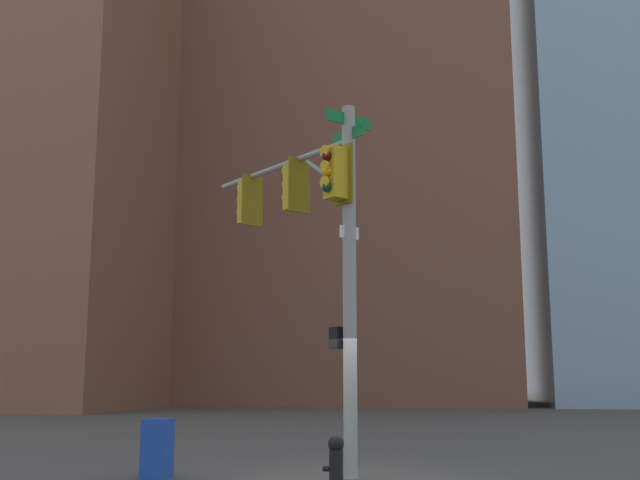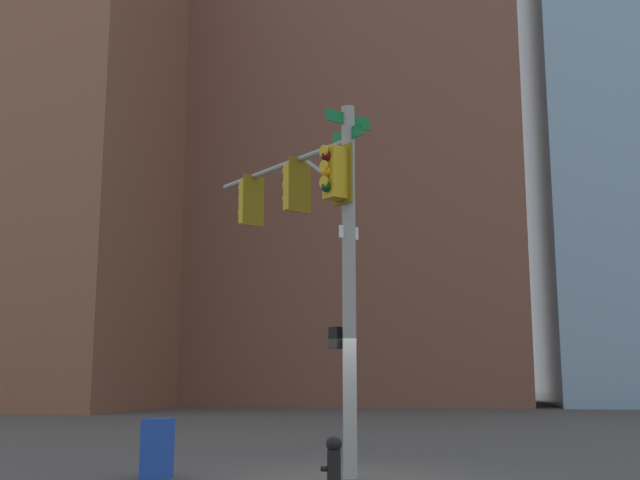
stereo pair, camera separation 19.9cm
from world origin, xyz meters
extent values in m
plane|color=#423F3D|center=(0.00, 0.00, 0.00)|extent=(200.00, 200.00, 0.00)
cylinder|color=gray|center=(-0.03, 0.08, 3.49)|extent=(0.26, 0.26, 6.99)
cylinder|color=gray|center=(1.67, -1.50, 6.30)|extent=(3.49, 3.25, 0.12)
cylinder|color=gray|center=(0.58, -0.49, 5.85)|extent=(0.82, 0.77, 0.75)
cube|color=#0F6B33|center=(-0.03, 0.08, 6.74)|extent=(0.77, 0.83, 0.24)
cube|color=#0F6B33|center=(-0.03, 0.08, 6.44)|extent=(0.70, 0.65, 0.24)
cube|color=white|center=(-0.03, 0.08, 4.50)|extent=(0.33, 0.35, 0.24)
cube|color=gold|center=(1.28, -1.13, 5.74)|extent=(0.48, 0.48, 1.00)
cube|color=#775E0F|center=(1.14, -1.00, 5.74)|extent=(0.40, 0.43, 1.16)
sphere|color=#470A07|center=(1.43, -1.27, 6.04)|extent=(0.20, 0.20, 0.20)
cylinder|color=gold|center=(1.48, -1.32, 6.13)|extent=(0.19, 0.20, 0.23)
sphere|color=#4C330A|center=(1.43, -1.27, 5.74)|extent=(0.20, 0.20, 0.20)
cylinder|color=gold|center=(1.48, -1.32, 5.83)|extent=(0.19, 0.20, 0.23)
sphere|color=green|center=(1.43, -1.27, 5.44)|extent=(0.20, 0.20, 0.20)
cylinder|color=gold|center=(1.48, -1.32, 5.53)|extent=(0.19, 0.20, 0.23)
cube|color=gold|center=(2.59, -2.35, 5.74)|extent=(0.48, 0.48, 1.00)
cube|color=#775E0F|center=(2.45, -2.22, 5.74)|extent=(0.40, 0.43, 1.16)
sphere|color=#470A07|center=(2.74, -2.49, 6.04)|extent=(0.20, 0.20, 0.20)
cylinder|color=gold|center=(2.79, -2.54, 6.13)|extent=(0.19, 0.20, 0.23)
sphere|color=#4C330A|center=(2.74, -2.49, 5.74)|extent=(0.20, 0.20, 0.20)
cylinder|color=gold|center=(2.79, -2.54, 5.83)|extent=(0.19, 0.20, 0.23)
sphere|color=green|center=(2.74, -2.49, 5.44)|extent=(0.20, 0.20, 0.20)
cylinder|color=gold|center=(2.79, -2.54, 5.53)|extent=(0.19, 0.20, 0.23)
cube|color=gold|center=(0.19, 0.32, 5.60)|extent=(0.48, 0.48, 1.00)
cube|color=#775E0F|center=(0.06, 0.18, 5.60)|extent=(0.43, 0.40, 1.16)
sphere|color=#470A07|center=(0.33, 0.47, 5.90)|extent=(0.20, 0.20, 0.20)
cylinder|color=gold|center=(0.38, 0.52, 5.99)|extent=(0.20, 0.19, 0.23)
sphere|color=#F29E0C|center=(0.33, 0.47, 5.60)|extent=(0.20, 0.20, 0.20)
cylinder|color=gold|center=(0.38, 0.52, 5.69)|extent=(0.20, 0.19, 0.23)
sphere|color=#0A3819|center=(0.33, 0.47, 5.30)|extent=(0.20, 0.20, 0.20)
cylinder|color=gold|center=(0.38, 0.52, 5.39)|extent=(0.20, 0.19, 0.23)
cube|color=black|center=(0.17, -0.11, 2.52)|extent=(0.43, 0.44, 0.40)
cube|color=#EA5914|center=(0.27, -0.20, 2.52)|extent=(0.19, 0.20, 0.28)
cylinder|color=black|center=(-0.01, 1.88, 0.33)|extent=(0.22, 0.22, 0.65)
sphere|color=black|center=(-0.01, 1.88, 0.74)|extent=(0.26, 0.26, 0.26)
cylinder|color=black|center=(0.15, 1.88, 0.36)|extent=(0.10, 0.09, 0.09)
cube|color=#193FA5|center=(3.43, 0.63, 0.53)|extent=(0.44, 0.56, 1.05)
cube|color=brown|center=(5.62, -47.17, 22.67)|extent=(24.59, 21.36, 45.33)
cube|color=brown|center=(24.98, -32.96, 17.37)|extent=(16.83, 18.48, 34.73)
camera|label=1|loc=(-1.80, 14.61, 1.73)|focal=44.12mm
camera|label=2|loc=(-1.99, 14.58, 1.73)|focal=44.12mm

